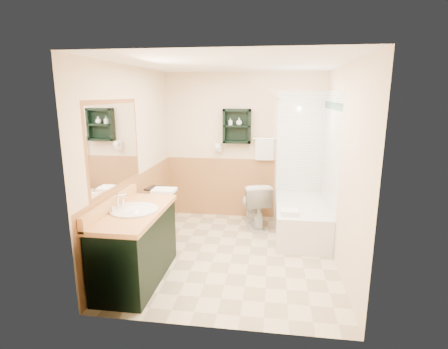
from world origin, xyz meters
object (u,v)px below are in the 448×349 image
toilet (254,204)px  soap_bottle_b (239,122)px  bathtub (300,218)px  vanity (136,245)px  hair_dryer (219,147)px  vanity_book (148,180)px  wall_shelf (237,126)px  soap_bottle_a (230,123)px

toilet → soap_bottle_b: bearing=-65.8°
soap_bottle_b → bathtub: bearing=-30.3°
vanity → soap_bottle_b: 2.65m
bathtub → toilet: bearing=161.2°
hair_dryer → soap_bottle_b: 0.53m
hair_dryer → bathtub: (1.33, -0.61, -0.96)m
hair_dryer → bathtub: 1.74m
vanity_book → soap_bottle_b: bearing=60.3°
wall_shelf → bathtub: 1.76m
soap_bottle_a → vanity_book: bearing=-126.6°
vanity → hair_dryer: bearing=74.9°
vanity_book → soap_bottle_b: (1.10, 1.28, 0.67)m
soap_bottle_a → vanity: bearing=-109.9°
bathtub → wall_shelf: bearing=150.3°
wall_shelf → vanity_book: 1.77m
wall_shelf → hair_dryer: bearing=175.2°
bathtub → soap_bottle_a: bearing=152.9°
hair_dryer → toilet: (0.62, -0.37, -0.84)m
hair_dryer → vanity_book: size_ratio=0.98×
hair_dryer → soap_bottle_a: soap_bottle_a is taller
toilet → soap_bottle_a: (-0.43, 0.34, 1.24)m
bathtub → vanity_book: bearing=-161.4°
wall_shelf → soap_bottle_b: wall_shelf is taller
wall_shelf → toilet: bearing=-46.9°
wall_shelf → soap_bottle_a: size_ratio=4.80×
hair_dryer → soap_bottle_a: (0.19, -0.03, 0.39)m
toilet → bathtub: bearing=145.2°
toilet → vanity_book: size_ratio=2.95×
vanity_book → wall_shelf: bearing=61.3°
wall_shelf → soap_bottle_a: wall_shelf is taller
toilet → soap_bottle_b: size_ratio=6.19×
soap_bottle_b → vanity: bearing=-113.2°
vanity → toilet: 2.20m
soap_bottle_a → bathtub: bearing=-27.1°
vanity → vanity_book: 1.05m
vanity → soap_bottle_a: bearing=70.1°
vanity_book → soap_bottle_a: 1.72m
toilet → soap_bottle_a: bearing=-54.4°
wall_shelf → hair_dryer: wall_shelf is taller
vanity → bathtub: size_ratio=0.86×
vanity_book → toilet: bearing=45.0°
vanity → vanity_book: vanity_book is taller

